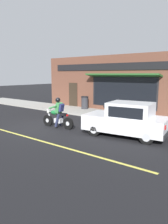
# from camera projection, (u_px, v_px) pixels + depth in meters

# --- Properties ---
(ground_plane) EXTENTS (80.00, 80.00, 0.00)m
(ground_plane) POSITION_uv_depth(u_px,v_px,m) (44.00, 127.00, 11.84)
(ground_plane) COLOR black
(sidewalk_curb) EXTENTS (2.60, 22.00, 0.14)m
(sidewalk_curb) POSITION_uv_depth(u_px,v_px,m) (65.00, 109.00, 17.44)
(sidewalk_curb) COLOR #9E9B93
(sidewalk_curb) RESTS_ON ground
(storefront_building) EXTENTS (1.25, 11.64, 4.20)m
(storefront_building) POSITION_uv_depth(u_px,v_px,m) (108.00, 84.00, 16.45)
(storefront_building) COLOR brown
(storefront_building) RESTS_ON ground
(motorcycle_with_rider) EXTENTS (0.60, 2.02, 1.62)m
(motorcycle_with_rider) POSITION_uv_depth(u_px,v_px,m) (58.00, 115.00, 11.55)
(motorcycle_with_rider) COLOR black
(motorcycle_with_rider) RESTS_ON ground
(car_hatchback) EXTENTS (2.13, 3.96, 1.57)m
(car_hatchback) POSITION_uv_depth(u_px,v_px,m) (126.00, 120.00, 9.94)
(car_hatchback) COLOR black
(car_hatchback) RESTS_ON ground
(trash_bin) EXTENTS (0.56, 0.56, 0.98)m
(trash_bin) POSITION_uv_depth(u_px,v_px,m) (85.00, 102.00, 17.01)
(trash_bin) COLOR #2D2D33
(trash_bin) RESTS_ON sidewalk_curb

